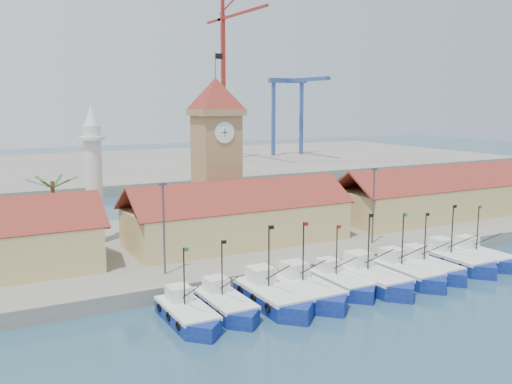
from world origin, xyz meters
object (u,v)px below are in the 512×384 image
boat_0 (188,316)px  minaret (94,174)px  clock_tower (216,152)px  boat_5 (374,280)px

boat_0 → minaret: (-1.63, 25.61, 9.04)m
boat_0 → clock_tower: 29.37m
boat_0 → minaret: size_ratio=0.54×
boat_0 → minaret: minaret is taller
clock_tower → minaret: size_ratio=1.39×
boat_5 → minaret: size_ratio=0.63×
boat_0 → boat_5: 19.61m
clock_tower → minaret: (-15.00, 2.00, -2.23)m
boat_0 → clock_tower: (13.37, 23.60, 11.27)m
boat_5 → clock_tower: 26.85m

